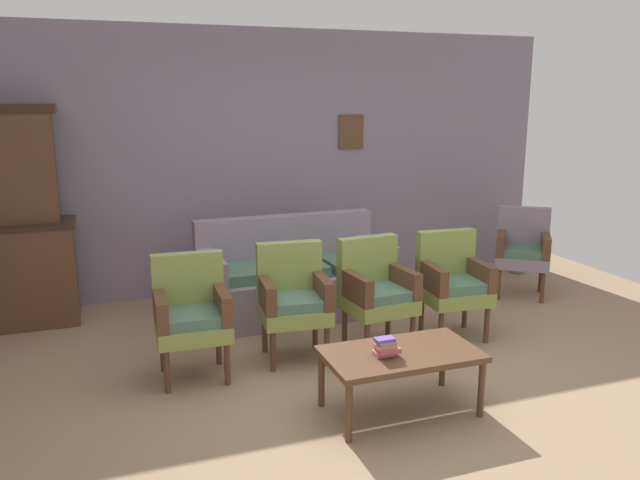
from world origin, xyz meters
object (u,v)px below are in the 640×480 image
object	(u,v)px
side_cabinet	(11,275)
armchair_near_couch_end	(293,296)
wingback_chair_by_fireplace	(522,248)
floral_couch	(294,280)
book_stack_on_table	(386,347)
armchair_near_cabinet	(191,311)
coffee_table	(401,358)
armchair_by_doorway	(453,280)
armchair_row_middle	(376,288)
floor_vase_by_wall	(519,244)

from	to	relation	value
side_cabinet	armchair_near_couch_end	bearing A→B (deg)	-35.42
side_cabinet	wingback_chair_by_fireplace	distance (m)	4.94
floral_couch	book_stack_on_table	xyz separation A→B (m)	(-0.07, -2.12, 0.15)
armchair_near_couch_end	armchair_near_cabinet	bearing A→B (deg)	-173.99
side_cabinet	coffee_table	distance (m)	3.66
armchair_near_couch_end	book_stack_on_table	xyz separation A→B (m)	(0.25, -1.14, -0.02)
armchair_by_doorway	floral_couch	bearing A→B (deg)	136.98
coffee_table	armchair_row_middle	bearing A→B (deg)	73.69
side_cabinet	floor_vase_by_wall	world-z (taller)	side_cabinet
wingback_chair_by_fireplace	floral_couch	bearing A→B (deg)	174.04
coffee_table	floor_vase_by_wall	bearing A→B (deg)	41.92
side_cabinet	floral_couch	xyz separation A→B (m)	(2.48, -0.55, -0.14)
armchair_by_doorway	wingback_chair_by_fireplace	distance (m)	1.51
floral_couch	book_stack_on_table	distance (m)	2.13
armchair_near_cabinet	wingback_chair_by_fireplace	distance (m)	3.61
side_cabinet	coffee_table	xyz separation A→B (m)	(2.54, -2.63, -0.09)
wingback_chair_by_fireplace	side_cabinet	bearing A→B (deg)	170.67
floor_vase_by_wall	armchair_near_cabinet	bearing A→B (deg)	-159.22
coffee_table	armchair_by_doorway	bearing A→B (deg)	46.01
armchair_near_cabinet	coffee_table	world-z (taller)	armchair_near_cabinet
floral_couch	book_stack_on_table	bearing A→B (deg)	-91.79
floor_vase_by_wall	side_cabinet	bearing A→B (deg)	178.93
armchair_near_cabinet	floral_couch	bearing A→B (deg)	43.61
armchair_by_doorway	armchair_near_cabinet	bearing A→B (deg)	-178.65
armchair_near_cabinet	armchair_row_middle	distance (m)	1.50
armchair_by_doorway	book_stack_on_table	world-z (taller)	armchair_by_doorway
coffee_table	book_stack_on_table	size ratio (longest dim) A/B	6.36
armchair_by_doorway	book_stack_on_table	xyz separation A→B (m)	(-1.16, -1.10, -0.02)
floral_couch	coffee_table	size ratio (longest dim) A/B	1.79
floral_couch	floor_vase_by_wall	size ratio (longest dim) A/B	2.62
side_cabinet	armchair_row_middle	distance (m)	3.26
floral_couch	coffee_table	bearing A→B (deg)	-88.27
armchair_near_couch_end	side_cabinet	bearing A→B (deg)	144.58
side_cabinet	book_stack_on_table	distance (m)	3.60
coffee_table	book_stack_on_table	bearing A→B (deg)	-163.23
wingback_chair_by_fireplace	floor_vase_by_wall	world-z (taller)	wingback_chair_by_fireplace
armchair_near_cabinet	armchair_by_doorway	distance (m)	2.22
armchair_by_doorway	coffee_table	xyz separation A→B (m)	(-1.03, -1.07, -0.12)
wingback_chair_by_fireplace	floor_vase_by_wall	xyz separation A→B (m)	(0.50, 0.70, -0.16)
coffee_table	book_stack_on_table	world-z (taller)	book_stack_on_table
side_cabinet	armchair_by_doorway	size ratio (longest dim) A/B	1.28
floral_couch	wingback_chair_by_fireplace	size ratio (longest dim) A/B	1.99
floral_couch	coffee_table	xyz separation A→B (m)	(0.06, -2.08, 0.05)
side_cabinet	floral_couch	distance (m)	2.54
armchair_row_middle	coffee_table	xyz separation A→B (m)	(-0.31, -1.07, -0.12)
side_cabinet	armchair_near_couch_end	xyz separation A→B (m)	(2.16, -1.54, 0.03)
armchair_near_cabinet	armchair_row_middle	world-z (taller)	same
side_cabinet	wingback_chair_by_fireplace	size ratio (longest dim) A/B	1.28
armchair_near_cabinet	armchair_by_doorway	world-z (taller)	same
armchair_near_cabinet	floor_vase_by_wall	distance (m)	4.29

